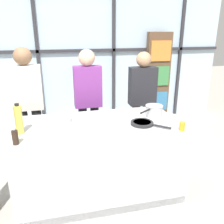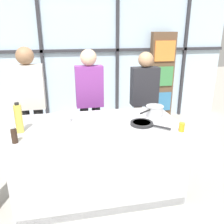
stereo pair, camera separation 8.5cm
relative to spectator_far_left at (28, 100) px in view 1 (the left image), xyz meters
The scene contains 14 objects.
ground_plane 1.59m from the spectator_far_left, 45.81° to the right, with size 18.00×18.00×0.00m, color #ADA89E.
back_window_wall 1.85m from the spectator_far_left, 61.62° to the left, with size 6.40×0.10×2.80m.
bookshelf 2.95m from the spectator_far_left, 28.46° to the left, with size 0.52×0.19×1.90m.
demo_island 1.35m from the spectator_far_left, 45.81° to the right, with size 1.91×0.98×0.91m.
spectator_far_left is the anchor object (origin of this frame).
spectator_center_left 0.86m from the spectator_far_left, ahead, with size 0.41×0.24×1.69m.
spectator_center_right 1.72m from the spectator_far_left, ahead, with size 0.42×0.23×1.64m.
frying_pan 1.70m from the spectator_far_left, 36.80° to the right, with size 0.39×0.38×0.03m.
saucepan 1.77m from the spectator_far_left, 25.47° to the right, with size 0.36×0.29×0.13m.
white_plate 0.67m from the spectator_far_left, 51.65° to the right, with size 0.25×0.25×0.01m, color white.
mixing_bowl 0.84m from the spectator_far_left, 58.20° to the right, with size 0.24×0.24×0.06m.
oil_bottle 0.95m from the spectator_far_left, 89.73° to the right, with size 0.08×0.08×0.33m.
pepper_grinder 1.21m from the spectator_far_left, 90.27° to the right, with size 0.06×0.06×0.18m.
juice_glass_near 2.14m from the spectator_far_left, 36.57° to the right, with size 0.06×0.06×0.10m, color orange.
Camera 1 is at (-0.43, -2.53, 1.96)m, focal length 38.00 mm.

